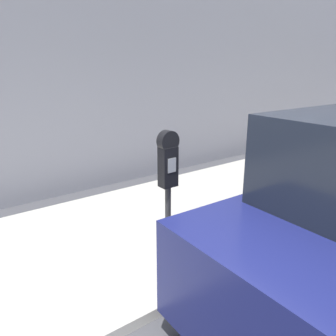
# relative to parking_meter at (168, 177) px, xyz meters

# --- Properties ---
(sidewalk) EXTENTS (24.00, 2.80, 0.11)m
(sidewalk) POSITION_rel_parking_meter_xyz_m (-0.16, 1.05, -1.11)
(sidewalk) COLOR #BCB7AD
(sidewalk) RESTS_ON ground_plane
(building_facade) EXTENTS (24.00, 0.30, 6.09)m
(building_facade) POSITION_rel_parking_meter_xyz_m (-0.16, 3.17, 1.88)
(building_facade) COLOR gray
(building_facade) RESTS_ON ground_plane
(parking_meter) EXTENTS (0.20, 0.12, 1.49)m
(parking_meter) POSITION_rel_parking_meter_xyz_m (0.00, 0.00, 0.00)
(parking_meter) COLOR #2D2D30
(parking_meter) RESTS_ON sidewalk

